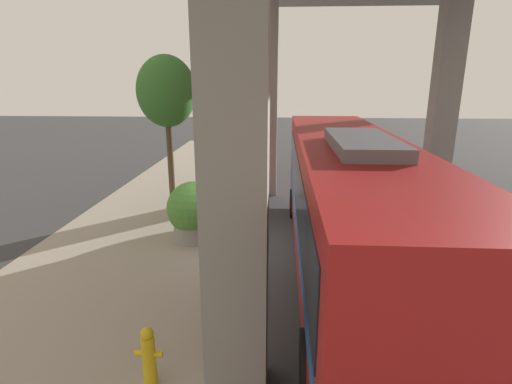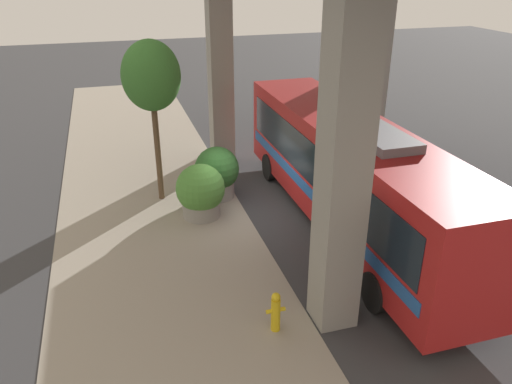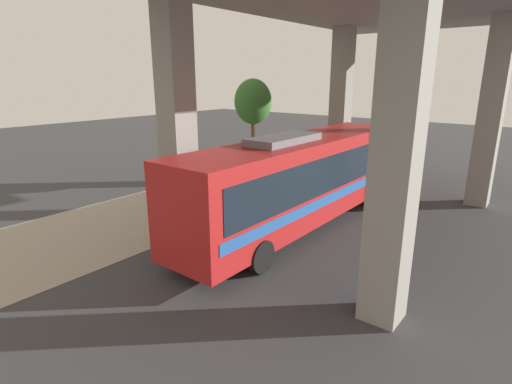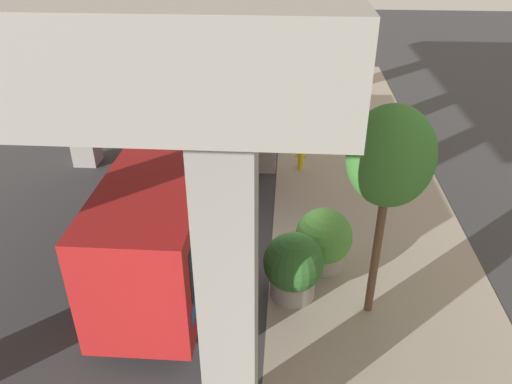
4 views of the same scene
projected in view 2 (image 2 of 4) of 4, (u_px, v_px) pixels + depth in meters
The scene contains 7 objects.
ground_plane at pixel (247, 214), 16.55m from camera, with size 80.00×80.00×0.00m, color #38383A.
sidewalk_strip at pixel (156, 227), 15.76m from camera, with size 6.00×40.00×0.02m.
bus at pixel (349, 169), 14.95m from camera, with size 2.52×12.08×3.62m.
fire_hydrant at pixel (276, 312), 11.20m from camera, with size 0.45×0.21×1.02m.
planter_front at pixel (201, 192), 16.06m from camera, with size 1.59×1.59×1.80m.
planter_middle at pixel (217, 173), 17.37m from camera, with size 1.55×1.55×1.85m.
street_tree_near at pixel (151, 77), 15.81m from camera, with size 1.88×1.88×5.46m.
Camera 2 is at (-3.90, -14.12, 7.74)m, focal length 35.00 mm.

